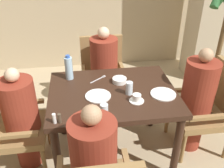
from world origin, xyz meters
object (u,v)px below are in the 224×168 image
at_px(teacup_with_saucer, 137,98).
at_px(water_bottle, 69,68).
at_px(diner_in_far_chair, 104,73).
at_px(diner_in_right_chair, 197,101).
at_px(chair_left_side, 6,124).
at_px(bowl_small, 120,80).
at_px(chair_far_side, 103,73).
at_px(chair_right_side, 209,106).
at_px(potted_palm, 216,65).
at_px(plate_main_left, 98,96).
at_px(glass_tall_mid, 129,88).
at_px(glass_tall_near, 104,111).
at_px(diner_in_left_chair, 22,119).
at_px(plate_main_right, 163,94).

height_order(teacup_with_saucer, water_bottle, water_bottle).
distance_m(diner_in_far_chair, diner_in_right_chair, 1.11).
distance_m(chair_left_side, bowl_small, 1.14).
distance_m(chair_far_side, diner_in_right_chair, 1.22).
height_order(chair_right_side, bowl_small, chair_right_side).
xyz_separation_m(potted_palm, water_bottle, (-1.84, -0.44, 0.31)).
bearing_deg(diner_in_right_chair, chair_right_side, 0.00).
distance_m(chair_far_side, water_bottle, 0.79).
distance_m(plate_main_left, glass_tall_mid, 0.29).
xyz_separation_m(chair_left_side, diner_in_far_chair, (1.00, 0.72, 0.09)).
relative_size(chair_right_side, water_bottle, 3.75).
distance_m(potted_palm, teacup_with_saucer, 1.58).
distance_m(potted_palm, glass_tall_mid, 1.55).
xyz_separation_m(potted_palm, plate_main_left, (-1.59, -0.81, 0.20)).
xyz_separation_m(potted_palm, glass_tall_mid, (-1.31, -0.80, 0.25)).
relative_size(chair_right_side, glass_tall_near, 7.94).
xyz_separation_m(diner_in_left_chair, diner_in_right_chair, (1.70, -0.00, 0.04)).
height_order(diner_in_far_chair, glass_tall_near, diner_in_far_chair).
xyz_separation_m(diner_in_left_chair, chair_right_side, (1.85, -0.00, -0.04)).
xyz_separation_m(diner_in_far_chair, potted_palm, (1.45, 0.02, -0.01)).
distance_m(diner_in_left_chair, glass_tall_mid, 1.03).
xyz_separation_m(diner_in_far_chair, teacup_with_saucer, (0.18, -0.91, 0.21)).
bearing_deg(chair_right_side, glass_tall_mid, -175.68).
xyz_separation_m(diner_in_right_chair, water_bottle, (-1.24, 0.30, 0.31)).
distance_m(teacup_with_saucer, bowl_small, 0.35).
bearing_deg(diner_in_right_chair, plate_main_left, -175.97).
bearing_deg(diner_in_far_chair, diner_in_right_chair, -40.10).
xyz_separation_m(chair_far_side, glass_tall_mid, (0.14, -0.93, 0.33)).
bearing_deg(plate_main_left, diner_in_right_chair, 4.03).
distance_m(chair_far_side, chair_right_side, 1.32).
relative_size(potted_palm, water_bottle, 6.94).
xyz_separation_m(bowl_small, water_bottle, (-0.48, 0.15, 0.10)).
bearing_deg(chair_far_side, water_bottle, -124.73).
distance_m(diner_in_left_chair, chair_far_side, 1.21).
height_order(diner_in_right_chair, teacup_with_saucer, diner_in_right_chair).
height_order(plate_main_right, glass_tall_near, glass_tall_near).
height_order(water_bottle, glass_tall_near, water_bottle).
bearing_deg(potted_palm, diner_in_right_chair, -128.99).
bearing_deg(chair_left_side, plate_main_right, -4.86).
relative_size(chair_left_side, plate_main_right, 4.15).
bearing_deg(diner_in_far_chair, chair_far_side, 90.00).
bearing_deg(diner_in_far_chair, chair_left_side, -144.36).
relative_size(diner_in_right_chair, glass_tall_mid, 9.62).
relative_size(chair_left_side, diner_in_right_chair, 0.83).
relative_size(diner_in_left_chair, water_bottle, 4.24).
bearing_deg(diner_in_right_chair, chair_far_side, 134.53).
height_order(chair_right_side, glass_tall_mid, chair_right_side).
xyz_separation_m(diner_in_far_chair, chair_right_side, (1.00, -0.72, -0.09)).
bearing_deg(diner_in_right_chair, glass_tall_mid, -174.78).
distance_m(teacup_with_saucer, glass_tall_near, 0.35).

